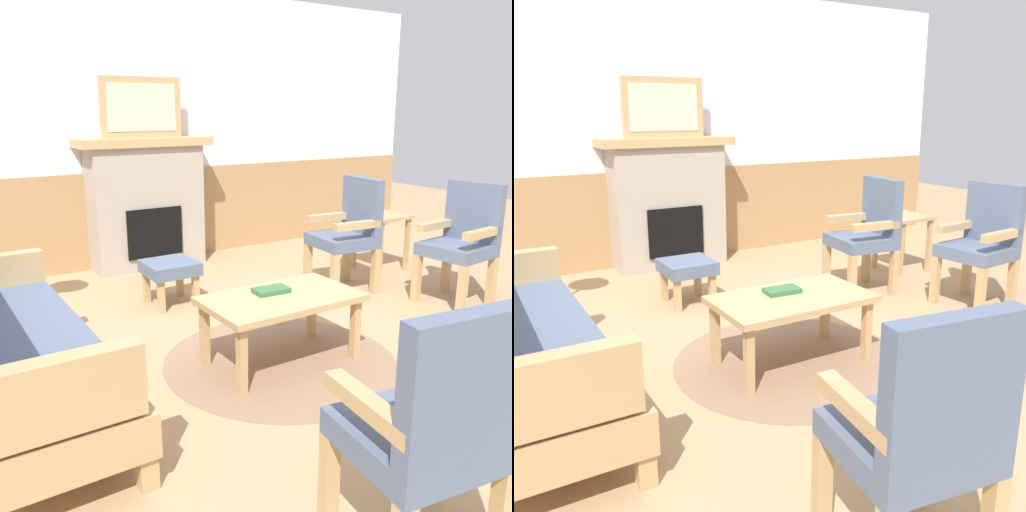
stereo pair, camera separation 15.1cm
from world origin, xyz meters
The scene contains 13 objects.
ground_plane centered at (0.00, 0.00, 0.00)m, with size 14.00×14.00×0.00m, color tan.
wall_back centered at (0.00, 2.60, 1.31)m, with size 7.20×0.14×2.70m.
fireplace centered at (0.00, 2.35, 0.65)m, with size 1.30×0.44×1.28m.
framed_picture centered at (0.00, 2.35, 1.56)m, with size 0.80×0.04×0.56m.
couch centered at (-1.68, -0.02, 0.40)m, with size 0.70×1.80×0.98m.
coffee_table centered at (-0.16, -0.18, 0.39)m, with size 0.96×0.56×0.44m.
round_rug centered at (-0.16, -0.18, 0.00)m, with size 1.48×1.48×0.01m, color #896B51.
book_on_table centered at (-0.18, -0.10, 0.46)m, with size 0.22×0.13×0.03m, color #33663D.
footstool centered at (-0.29, 1.18, 0.28)m, with size 0.40×0.40×0.36m.
armchair_near_fireplace centered at (1.18, 0.70, 0.54)m, with size 0.53×0.53×0.98m.
armchair_by_window_left centered at (1.75, -0.04, 0.54)m, with size 0.52×0.52×0.98m.
armchair_front_left centered at (-0.67, -1.76, 0.54)m, with size 0.54×0.54×0.98m.
side_table centered at (1.89, 1.01, 0.43)m, with size 0.44×0.44×0.55m.
Camera 1 is at (-2.04, -2.81, 1.55)m, focal length 39.03 mm.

